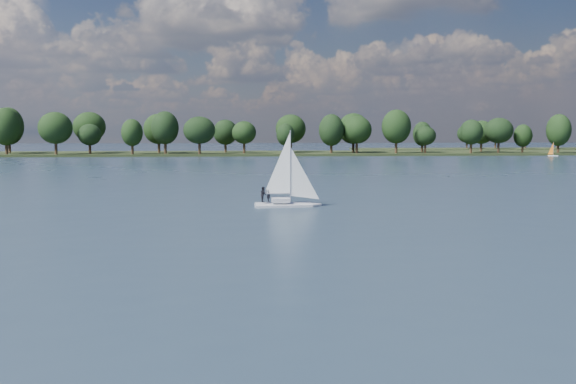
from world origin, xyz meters
name	(u,v)px	position (x,y,z in m)	size (l,w,h in m)	color
ground	(255,175)	(0.00, 100.00, 0.00)	(700.00, 700.00, 0.00)	#233342
far_shore	(244,154)	(0.00, 212.00, 0.00)	(660.00, 40.00, 1.50)	black
sailboat	(284,185)	(1.21, 49.04, 2.40)	(6.63, 2.28, 8.58)	silver
dinghy_orange	(553,152)	(102.82, 186.86, 1.19)	(3.29, 2.80, 5.03)	white
treeline	(231,132)	(-4.57, 207.73, 8.19)	(563.22, 73.80, 17.53)	black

